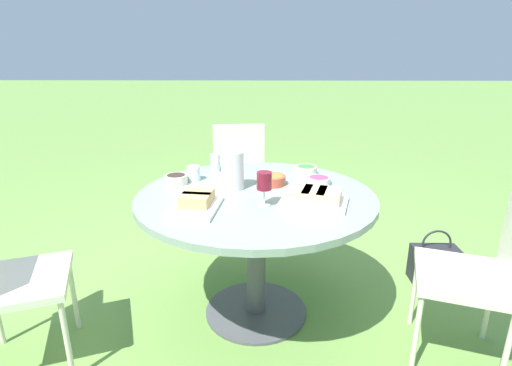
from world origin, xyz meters
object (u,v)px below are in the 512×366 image
(chair_near_left, at_px, (484,266))
(wine_glass, at_px, (264,182))
(chair_near_right, at_px, (240,170))
(water_pitcher, at_px, (233,170))
(dining_table, at_px, (256,215))
(handbag, at_px, (434,263))

(chair_near_left, height_order, wine_glass, wine_glass)
(chair_near_right, bearing_deg, water_pitcher, 91.49)
(wine_glass, bearing_deg, water_pitcher, -56.89)
(chair_near_left, bearing_deg, chair_near_right, -52.10)
(wine_glass, bearing_deg, chair_near_right, -81.88)
(dining_table, height_order, chair_near_left, chair_near_left)
(chair_near_right, distance_m, water_pitcher, 1.18)
(handbag, bearing_deg, water_pitcher, 12.63)
(chair_near_left, relative_size, handbag, 2.42)
(dining_table, bearing_deg, chair_near_left, 161.61)
(chair_near_right, distance_m, handbag, 1.63)
(dining_table, relative_size, water_pitcher, 6.10)
(dining_table, xyz_separation_m, wine_glass, (-0.04, 0.18, 0.25))
(dining_table, distance_m, water_pitcher, 0.27)
(chair_near_left, height_order, water_pitcher, water_pitcher)
(handbag, bearing_deg, dining_table, 17.62)
(chair_near_left, xyz_separation_m, handbag, (-0.12, -0.73, -0.40))
(water_pitcher, xyz_separation_m, wine_glass, (-0.17, 0.26, 0.02))
(dining_table, relative_size, handbag, 3.49)
(dining_table, xyz_separation_m, handbag, (-1.19, -0.38, -0.50))
(water_pitcher, height_order, wine_glass, water_pitcher)
(water_pitcher, bearing_deg, handbag, -167.37)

